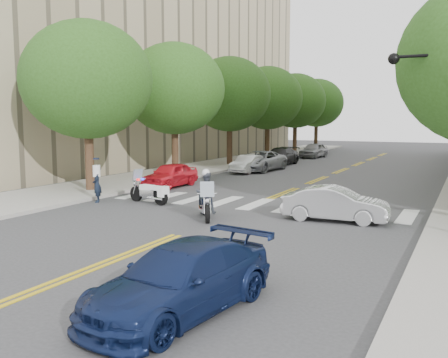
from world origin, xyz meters
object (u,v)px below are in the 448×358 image
Objects in this scene: motorcycle_police at (206,196)px; motorcycle_parked at (151,192)px; officer_standing at (97,184)px; sedan_blue at (181,279)px; convertible at (335,204)px.

motorcycle_police reaches higher than motorcycle_parked.
officer_standing reaches higher than sedan_blue.
motorcycle_police is 0.54× the size of convertible.
sedan_blue is at bearing 83.63° from motorcycle_police.
motorcycle_parked is at bearing 68.84° from officer_standing.
convertible is 9.86m from sedan_blue.
motorcycle_parked reaches higher than sedan_blue.
officer_standing is 10.46m from convertible.
motorcycle_parked is 12.50m from sedan_blue.
officer_standing is 13.53m from sedan_blue.
motorcycle_police is at bearing 124.65° from sedan_blue.
motorcycle_parked is at bearing -57.35° from motorcycle_police.
motorcycle_police reaches higher than convertible.
motorcycle_parked is 8.07m from convertible.
officer_standing is at bearing 146.34° from sedan_blue.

